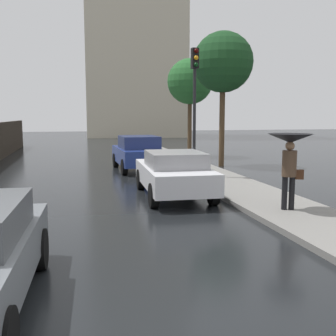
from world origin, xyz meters
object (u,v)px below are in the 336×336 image
object	(u,v)px
car_white_far_ahead	(174,173)
street_tree_near	(223,63)
car_blue_mid_road	(138,153)
pedestrian_with_umbrella_near	(290,149)
street_tree_mid	(190,82)
traffic_light	(195,89)

from	to	relation	value
car_white_far_ahead	street_tree_near	size ratio (longest dim) A/B	0.67
car_blue_mid_road	pedestrian_with_umbrella_near	distance (m)	9.39
car_blue_mid_road	street_tree_mid	xyz separation A→B (m)	(3.97, 5.33, 3.64)
traffic_light	street_tree_near	size ratio (longest dim) A/B	0.75
traffic_light	car_white_far_ahead	bearing A→B (deg)	-117.33
car_white_far_ahead	traffic_light	world-z (taller)	traffic_light
car_blue_mid_road	pedestrian_with_umbrella_near	bearing A→B (deg)	-77.42
street_tree_near	car_white_far_ahead	bearing A→B (deg)	-121.22
traffic_light	street_tree_mid	bearing A→B (deg)	74.94
traffic_light	street_tree_near	world-z (taller)	street_tree_near
street_tree_mid	traffic_light	bearing A→B (deg)	-105.06
car_white_far_ahead	car_blue_mid_road	bearing A→B (deg)	93.31
traffic_light	street_tree_mid	xyz separation A→B (m)	(2.28, 8.48, 0.99)
traffic_light	street_tree_mid	distance (m)	8.84
pedestrian_with_umbrella_near	street_tree_mid	size ratio (longest dim) A/B	0.33
traffic_light	street_tree_near	distance (m)	4.75
street_tree_near	pedestrian_with_umbrella_near	bearing A→B (deg)	-100.95
car_blue_mid_road	street_tree_near	xyz separation A→B (m)	(4.22, 0.58, 4.17)
car_blue_mid_road	traffic_light	xyz separation A→B (m)	(1.69, -3.15, 2.65)
car_blue_mid_road	street_tree_mid	bearing A→B (deg)	51.26
car_white_far_ahead	traffic_light	bearing A→B (deg)	64.81
pedestrian_with_umbrella_near	street_tree_near	size ratio (longest dim) A/B	0.29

